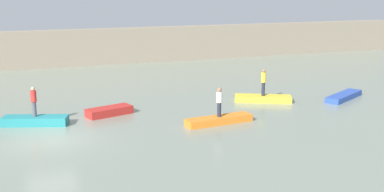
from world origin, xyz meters
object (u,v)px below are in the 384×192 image
object	(u,v)px
rowboat_teal	(35,121)
person_red_shirt	(34,100)
rowboat_blue	(344,96)
person_yellow_shirt	(263,81)
rowboat_yellow	(263,99)
rowboat_red	(109,111)
rowboat_orange	(219,120)
person_white_shirt	(219,100)

from	to	relation	value
rowboat_teal	person_red_shirt	world-z (taller)	person_red_shirt
rowboat_blue	person_yellow_shirt	bearing A→B (deg)	137.56
rowboat_yellow	person_red_shirt	xyz separation A→B (m)	(-14.36, -0.51, 1.21)
rowboat_yellow	person_yellow_shirt	size ratio (longest dim) A/B	2.08
rowboat_red	rowboat_yellow	size ratio (longest dim) A/B	0.73
rowboat_orange	person_yellow_shirt	xyz separation A→B (m)	(4.77, 3.73, 1.18)
person_white_shirt	person_yellow_shirt	distance (m)	6.05
rowboat_yellow	person_red_shirt	world-z (taller)	person_red_shirt
rowboat_orange	person_red_shirt	bearing A→B (deg)	155.66
rowboat_orange	person_yellow_shirt	world-z (taller)	person_yellow_shirt
rowboat_orange	person_white_shirt	size ratio (longest dim) A/B	2.35
rowboat_teal	rowboat_red	distance (m)	4.24
rowboat_blue	person_red_shirt	bearing A→B (deg)	148.57
rowboat_yellow	person_red_shirt	size ratio (longest dim) A/B	2.22
rowboat_teal	rowboat_orange	size ratio (longest dim) A/B	0.90
person_white_shirt	person_red_shirt	xyz separation A→B (m)	(-9.59, 3.22, 0.09)
person_white_shirt	rowboat_yellow	bearing A→B (deg)	38.05
rowboat_blue	person_yellow_shirt	distance (m)	5.73
rowboat_blue	person_red_shirt	distance (m)	19.86
rowboat_teal	person_red_shirt	bearing A→B (deg)	-71.16
person_white_shirt	person_yellow_shirt	bearing A→B (deg)	38.05
rowboat_teal	person_white_shirt	size ratio (longest dim) A/B	2.13
rowboat_teal	person_red_shirt	distance (m)	1.16
rowboat_yellow	rowboat_blue	bearing A→B (deg)	12.73
rowboat_red	person_red_shirt	size ratio (longest dim) A/B	1.63
rowboat_blue	person_white_shirt	bearing A→B (deg)	164.28
rowboat_teal	rowboat_yellow	world-z (taller)	rowboat_teal
person_white_shirt	rowboat_blue	bearing A→B (deg)	13.46
person_red_shirt	rowboat_orange	bearing A→B (deg)	-18.58
rowboat_orange	rowboat_yellow	bearing A→B (deg)	32.29
rowboat_red	rowboat_orange	distance (m)	6.62
person_red_shirt	rowboat_teal	bearing A→B (deg)	90.00
rowboat_teal	person_yellow_shirt	world-z (taller)	person_yellow_shirt
rowboat_orange	rowboat_blue	bearing A→B (deg)	7.70
rowboat_yellow	rowboat_blue	size ratio (longest dim) A/B	0.96
rowboat_red	rowboat_orange	size ratio (longest dim) A/B	0.70
person_red_shirt	rowboat_red	bearing A→B (deg)	8.46
rowboat_teal	rowboat_yellow	size ratio (longest dim) A/B	0.95
person_red_shirt	person_white_shirt	bearing A→B (deg)	-18.58
rowboat_red	rowboat_blue	world-z (taller)	rowboat_red
rowboat_teal	rowboat_orange	xyz separation A→B (m)	(9.59, -3.22, -0.05)
rowboat_blue	person_white_shirt	size ratio (longest dim) A/B	2.34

